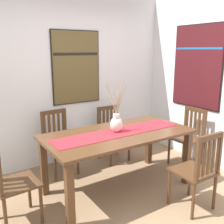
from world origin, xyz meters
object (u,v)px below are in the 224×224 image
Objects in this scene: chair_3 at (198,170)px; chair_1 at (189,135)px; painting_on_side_wall at (197,67)px; chair_4 at (58,141)px; dining_table at (118,141)px; chair_0 at (10,182)px; painting_on_back_wall at (76,67)px; chair_2 at (112,131)px; centerpiece_vase at (116,123)px.

chair_1 is at bearing 45.21° from chair_3.
chair_4 is at bearing 161.46° from painting_on_side_wall.
painting_on_side_wall is (1.64, 0.18, 0.87)m from dining_table.
painting_on_side_wall reaches higher than chair_0.
chair_0 is at bearing -137.97° from painting_on_back_wall.
chair_3 reaches higher than chair_1.
chair_0 is 2.00m from chair_2.
chair_4 is (-0.95, 1.76, -0.00)m from chair_3.
painting_on_back_wall is (0.02, 1.23, 0.86)m from dining_table.
centerpiece_vase is 1.35m from painting_on_back_wall.
painting_on_side_wall is (2.11, -0.71, 1.05)m from chair_4.
chair_1 is at bearing -0.73° from centerpiece_vase.
dining_table is 0.23m from centerpiece_vase.
centerpiece_vase reaches higher than dining_table.
dining_table is 1.35m from chair_0.
painting_on_side_wall reaches higher than painting_on_back_wall.
chair_2 is 0.68× the size of painting_on_side_wall.
painting_on_back_wall reaches higher than chair_0.
painting_on_side_wall reaches higher than chair_3.
chair_4 is (0.87, 0.89, 0.01)m from chair_0.
chair_0 is at bearing 179.84° from dining_table.
chair_1 is 0.70× the size of painting_on_side_wall.
chair_0 is 1.02× the size of chair_1.
chair_3 is at bearing -61.73° from chair_4.
chair_4 is at bearing 45.41° from chair_0.
chair_0 is at bearing -154.36° from chair_2.
chair_1 is 0.79× the size of painting_on_back_wall.
painting_on_back_wall is at bearing 88.51° from centerpiece_vase.
painting_on_side_wall is (1.16, 1.05, 1.04)m from chair_3.
chair_2 is at bearing -38.78° from painting_on_back_wall.
chair_2 is at bearing 149.73° from painting_on_side_wall.
chair_4 is at bearing 154.32° from chair_1.
centerpiece_vase is at bearing 111.48° from dining_table.
chair_1 is 2.09m from painting_on_back_wall.
centerpiece_vase reaches higher than chair_4.
centerpiece_vase is 0.71× the size of chair_0.
chair_3 is at bearing -61.08° from dining_table.
dining_table is 1.37m from chair_1.
chair_0 reaches higher than dining_table.
dining_table is 1.44× the size of painting_on_side_wall.
painting_on_back_wall is (0.48, 0.34, 1.03)m from chair_4.
dining_table is 1.87m from painting_on_side_wall.
chair_4 is at bearing 178.77° from chair_2.
chair_1 is 0.98× the size of chair_4.
chair_0 is 1.24m from chair_4.
painting_on_back_wall reaches higher than chair_1.
chair_0 reaches higher than chair_1.
centerpiece_vase is 1.39m from chair_0.
dining_table is 2.02× the size of chair_4.
chair_1 is (2.70, 0.01, -0.00)m from chair_0.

